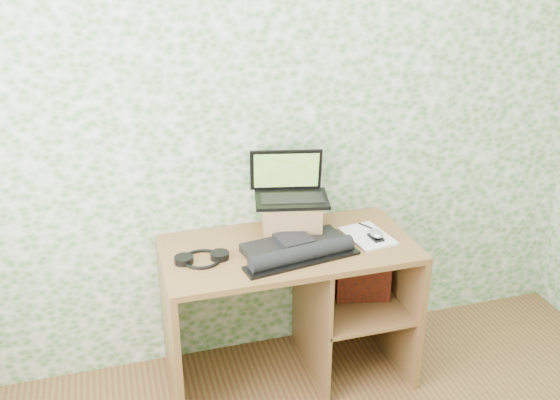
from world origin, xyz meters
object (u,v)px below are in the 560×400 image
object	(u,v)px
riser	(291,216)
notepad	(368,236)
desk	(302,289)
laptop	(289,187)
keyboard	(297,249)

from	to	relation	value
riser	notepad	bearing A→B (deg)	-25.45
desk	laptop	size ratio (longest dim) A/B	3.02
keyboard	riser	bearing A→B (deg)	70.49
laptop	keyboard	world-z (taller)	laptop
laptop	notepad	distance (m)	0.45
riser	laptop	distance (m)	0.14
notepad	keyboard	bearing A→B (deg)	-178.31
notepad	laptop	bearing A→B (deg)	141.32
desk	laptop	distance (m)	0.52
desk	riser	xyz separation A→B (m)	(-0.02, 0.12, 0.35)
desk	riser	distance (m)	0.37
laptop	notepad	size ratio (longest dim) A/B	1.49
riser	desk	bearing A→B (deg)	-79.68
riser	notepad	distance (m)	0.39
keyboard	laptop	bearing A→B (deg)	71.92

